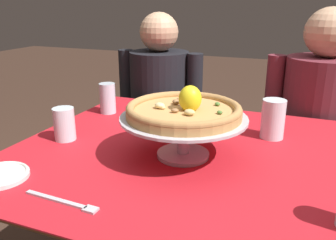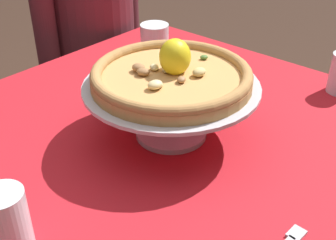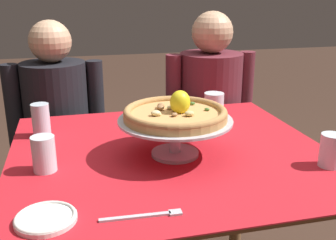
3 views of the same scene
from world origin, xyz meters
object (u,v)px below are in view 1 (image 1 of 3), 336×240
Objects in this scene: water_glass_side_left at (65,126)px; dinner_fork at (65,202)px; pizza_stand at (183,127)px; side_plate at (0,175)px; diner_left at (160,128)px; water_glass_back_right at (273,122)px; water_glass_back_left at (108,100)px; pizza at (184,110)px; diner_right at (314,146)px.

water_glass_side_left is 0.42m from dinner_fork.
pizza_stand is 2.54× the size of side_plate.
water_glass_side_left is 0.82m from diner_left.
diner_left is at bearing 142.26° from water_glass_back_right.
water_glass_back_left is (-0.44, 0.30, -0.04)m from pizza_stand.
water_glass_side_left is 0.54× the size of dinner_fork.
pizza is 1.65× the size of dinner_fork.
water_glass_side_left is 0.10× the size of diner_left.
pizza is 0.42m from dinner_fork.
dinner_fork is at bearing -123.02° from water_glass_back_right.
pizza reaches higher than dinner_fork.
diner_right is at bearing 27.70° from water_glass_back_left.
side_plate is (0.04, -0.61, -0.05)m from water_glass_back_left.
diner_right reaches higher than pizza.
pizza is 0.89m from diner_right.
diner_right reaches higher than side_plate.
water_glass_back_right is 0.66× the size of dinner_fork.
pizza is 0.53m from side_plate.
water_glass_side_left is 0.75× the size of side_plate.
diner_left reaches higher than pizza_stand.
pizza_stand is 0.52m from side_plate.
pizza_stand is 0.32× the size of diner_left.
diner_left is (0.00, 1.06, -0.23)m from side_plate.
pizza_stand is at bearing -117.92° from diner_right.
diner_right is at bearing 62.08° from pizza_stand.
side_plate is (-0.41, -0.31, -0.14)m from pizza.
water_glass_back_right reaches higher than dinner_fork.
water_glass_side_left is at bearing 127.05° from dinner_fork.
water_glass_side_left is 0.09× the size of diner_right.
water_glass_side_left is 1.13m from diner_right.
side_plate is 0.24m from dinner_fork.
diner_right reaches higher than water_glass_back_left.
dinner_fork is 1.23m from diner_right.
water_glass_back_left reaches higher than side_plate.
water_glass_back_right is at bearing 23.48° from water_glass_side_left.
water_glass_back_right reaches higher than side_plate.
water_glass_back_left is 0.85× the size of side_plate.
pizza_stand is at bearing 37.87° from side_plate.
water_glass_side_left is at bearing 92.52° from side_plate.
pizza_stand is 0.53m from water_glass_back_left.
diner_left is 0.79m from diner_right.
diner_right is (0.55, 1.08, -0.20)m from dinner_fork.
diner_right reaches higher than water_glass_side_left.
diner_right is at bearing 62.12° from pizza.
water_glass_back_left is at bearing 94.27° from water_glass_side_left.
diner_right reaches higher than water_glass_back_right.
diner_right is (0.39, 0.73, -0.29)m from pizza_stand.
dinner_fork is at bearing -9.10° from side_plate.
pizza is at bearing -117.88° from diner_right.
pizza_stand and water_glass_back_left have the same top height.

